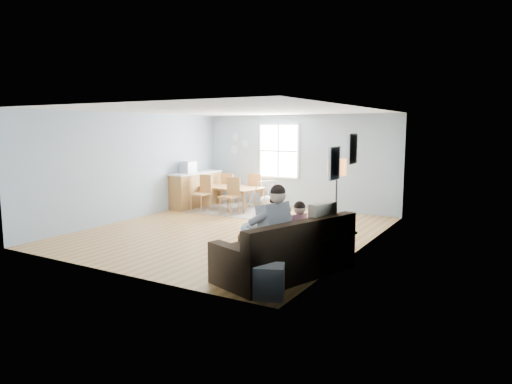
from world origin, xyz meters
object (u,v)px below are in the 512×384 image
Objects in this scene: father at (267,228)px; chair_ne at (256,188)px; chair_nw at (229,187)px; monitor at (188,167)px; counter at (196,189)px; floor_lamp at (337,175)px; toddler at (294,224)px; chair_sw at (203,190)px; dining_table at (230,198)px; storage_cube at (268,281)px; baby_swing at (266,199)px; chair_se at (231,193)px; sofa at (288,255)px.

father is 1.49× the size of chair_ne.
monitor reaches higher than chair_nw.
floor_lamp is at bearing -25.44° from counter.
chair_sw is (-4.58, 3.69, -0.20)m from toddler.
monitor is at bearing -90.82° from counter.
dining_table is at bearing 53.49° from chair_sw.
counter is at bearing -127.81° from chair_nw.
storage_cube is 7.83m from chair_nw.
toddler is 6.68m from counter.
father reaches higher than baby_swing.
dining_table is (-4.29, 5.55, 0.10)m from storage_cube.
storage_cube is at bearing -81.17° from toddler.
monitor is at bearing 136.93° from storage_cube.
chair_sw is 0.95m from chair_se.
floor_lamp is 5.93m from counter.
floor_lamp is at bearing -28.49° from chair_se.
chair_se reaches higher than baby_swing.
chair_sw is at bearing 141.10° from toddler.
chair_ne is at bearing 135.01° from baby_swing.
chair_nw is at bearing 132.65° from dining_table.
chair_sw is 1.83m from baby_swing.
chair_se is at bearing -46.61° from dining_table.
monitor is at bearing -118.76° from chair_nw.
dining_table is at bearing 174.18° from baby_swing.
chair_sw is 1.61m from chair_ne.
floor_lamp is 1.81× the size of chair_nw.
toddler is at bearing -47.60° from chair_nw.
chair_se is 0.97m from baby_swing.
chair_sw is (-4.35, 4.19, -0.21)m from father.
father is 1.48× the size of chair_se.
chair_nw is 1.04m from counter.
sofa is at bearing -40.29° from dining_table.
chair_ne reaches higher than baby_swing.
monitor is (-4.98, 4.33, 0.40)m from father.
chair_se is (-3.64, 3.91, 0.25)m from sofa.
monitor reaches higher than baby_swing.
father is 2.28m from floor_lamp.
chair_se is (-3.63, 3.68, -0.21)m from toddler.
chair_se is at bearing -91.11° from chair_ne.
chair_ne is at bearing 52.93° from chair_sw.
toddler reaches higher than chair_sw.
counter is at bearing -153.29° from chair_ne.
storage_cube is at bearing -79.69° from sofa.
dining_table is 1.28m from baby_swing.
monitor is at bearing -144.26° from chair_ne.
monitor is (-1.58, 0.15, 0.62)m from chair_se.
father is 6.04m from chair_sw.
chair_se is at bearing -146.60° from baby_swing.
sofa is 6.15m from dining_table.
toddler is at bearing -92.91° from floor_lamp.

